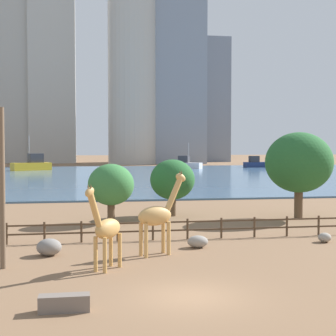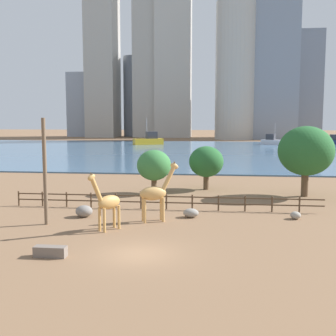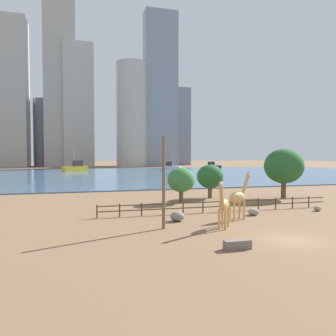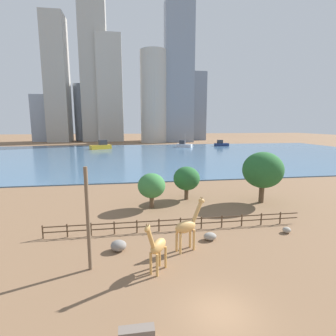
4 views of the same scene
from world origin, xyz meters
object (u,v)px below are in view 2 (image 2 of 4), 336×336
boulder_by_pole (84,211)px  tree_left_large (154,165)px  boat_sailboat (273,141)px  boat_tug (149,140)px  giraffe_companion (155,193)px  tree_right_tall (206,162)px  giraffe_tall (107,202)px  utility_pole (45,172)px  tree_center_broad (306,151)px  boulder_small (296,215)px  feeding_trough (50,252)px  boulder_near_fence (191,213)px

boulder_by_pole → tree_left_large: bearing=70.7°
boat_sailboat → boat_tug: size_ratio=0.80×
giraffe_companion → tree_right_tall: (3.36, 14.90, 0.88)m
giraffe_tall → tree_right_tall: (6.24, 17.83, 1.05)m
utility_pole → tree_center_broad: bearing=33.2°
boulder_small → feeding_trough: (-15.14, -10.74, 0.01)m
utility_pole → boat_sailboat: (28.53, 97.93, -2.59)m
boulder_near_fence → boulder_by_pole: (-8.31, -0.80, 0.11)m
boulder_by_pole → feeding_trough: (1.16, -9.55, -0.15)m
feeding_trough → boat_tug: (-10.91, 100.85, 1.19)m
giraffe_tall → boulder_near_fence: size_ratio=3.47×
giraffe_companion → tree_left_large: (-1.88, 11.82, 0.76)m
boulder_by_pole → tree_right_tall: bearing=57.1°
giraffe_tall → boat_sailboat: 101.86m
giraffe_companion → boulder_small: size_ratio=5.70×
giraffe_tall → giraffe_companion: size_ratio=0.92×
boat_tug → boat_sailboat: bearing=160.5°
boulder_small → boulder_by_pole: bearing=-175.8°
boulder_near_fence → boulder_small: bearing=2.8°
boulder_by_pole → boat_sailboat: size_ratio=0.18×
giraffe_tall → tree_center_broad: 21.96m
boulder_near_fence → feeding_trough: size_ratio=0.67×
boat_sailboat → boat_tug: boat_tug is taller
feeding_trough → boat_tug: boat_tug is taller
boat_tug → giraffe_companion: bearing=73.7°
tree_center_broad → boat_sailboat: bearing=84.8°
tree_right_tall → boulder_small: bearing=-60.9°
boulder_near_fence → tree_right_tall: bearing=86.5°
utility_pole → boulder_near_fence: size_ratio=6.40×
boulder_near_fence → tree_right_tall: (0.80, 13.31, 2.67)m
boulder_near_fence → tree_center_broad: bearing=44.1°
utility_pole → boulder_near_fence: 11.38m
boulder_near_fence → giraffe_tall: bearing=-140.2°
tree_center_broad → boat_tug: 85.25m
giraffe_tall → boat_tug: size_ratio=0.46×
giraffe_companion → boat_sailboat: size_ratio=0.62×
giraffe_companion → boulder_small: (10.54, 1.98, -1.84)m
utility_pole → boat_tug: boat_tug is taller
tree_center_broad → boat_sailboat: tree_center_broad is taller
boulder_small → boat_sailboat: boat_sailboat is taller
tree_right_tall → boat_sailboat: boat_sailboat is taller
giraffe_companion → boat_tug: 93.39m
giraffe_tall → tree_right_tall: tree_right_tall is taller
feeding_trough → giraffe_tall: bearing=73.6°
boulder_near_fence → boat_sailboat: boat_sailboat is taller
tree_left_large → boulder_near_fence: bearing=-66.5°
feeding_trough → boulder_by_pole: bearing=96.9°
boulder_by_pole → boulder_small: (16.29, 1.18, -0.16)m
giraffe_tall → giraffe_companion: giraffe_companion is taller
boulder_by_pole → tree_center_broad: (18.90, 11.07, 4.04)m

